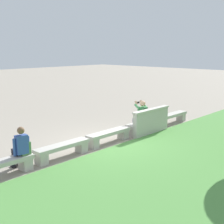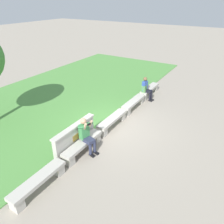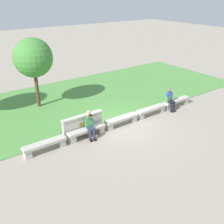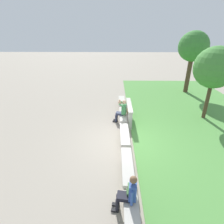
{
  "view_description": "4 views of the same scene",
  "coord_description": "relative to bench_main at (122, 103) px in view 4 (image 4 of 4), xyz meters",
  "views": [
    {
      "loc": [
        7.73,
        7.36,
        3.32
      ],
      "look_at": [
        -0.86,
        -0.64,
        0.93
      ],
      "focal_mm": 50.0,
      "sensor_mm": 36.0,
      "label": 1
    },
    {
      "loc": [
        -7.01,
        -4.25,
        5.06
      ],
      "look_at": [
        -0.59,
        -0.34,
        1.09
      ],
      "focal_mm": 35.0,
      "sensor_mm": 36.0,
      "label": 2
    },
    {
      "loc": [
        -7.38,
        -9.43,
        6.3
      ],
      "look_at": [
        -0.67,
        -0.1,
        0.96
      ],
      "focal_mm": 42.0,
      "sensor_mm": 36.0,
      "label": 3
    },
    {
      "loc": [
        6.85,
        -0.45,
        4.63
      ],
      "look_at": [
        -1.04,
        -0.6,
        1.01
      ],
      "focal_mm": 28.0,
      "sensor_mm": 36.0,
      "label": 4
    }
  ],
  "objects": [
    {
      "name": "backrest_wall_with_plaque",
      "position": [
        2.07,
        0.34,
        0.22
      ],
      "size": [
        2.12,
        0.24,
        1.01
      ],
      "color": "#B7B2A8",
      "rests_on": "ground"
    },
    {
      "name": "bench_main",
      "position": [
        0.0,
        0.0,
        0.0
      ],
      "size": [
        1.91,
        0.4,
        0.45
      ],
      "color": "#B7B2A8",
      "rests_on": "ground"
    },
    {
      "name": "tree_left_background",
      "position": [
        1.61,
        4.78,
        2.62
      ],
      "size": [
        2.18,
        2.18,
        4.03
      ],
      "color": "#4C3826",
      "rests_on": "ground"
    },
    {
      "name": "grass_strip",
      "position": [
        4.14,
        4.38,
        -0.28
      ],
      "size": [
        22.19,
        8.0,
        0.03
      ],
      "primitive_type": "cube",
      "color": "#518E42",
      "rests_on": "ground"
    },
    {
      "name": "person_photographer",
      "position": [
        2.22,
        -0.08,
        0.44
      ],
      "size": [
        0.53,
        0.77,
        1.32
      ],
      "color": "black",
      "rests_on": "ground"
    },
    {
      "name": "ground_plane",
      "position": [
        4.14,
        0.0,
        -0.3
      ],
      "size": [
        80.0,
        80.0,
        0.0
      ],
      "primitive_type": "plane",
      "color": "gray"
    },
    {
      "name": "backpack",
      "position": [
        7.52,
        0.02,
        0.33
      ],
      "size": [
        0.28,
        0.24,
        0.43
      ],
      "color": "#4C7F47",
      "rests_on": "bench_end"
    },
    {
      "name": "tree_behind_wall",
      "position": [
        -3.3,
        5.49,
        3.28
      ],
      "size": [
        2.25,
        2.25,
        4.77
      ],
      "color": "#4C3826",
      "rests_on": "ground"
    },
    {
      "name": "person_distant",
      "position": [
        7.6,
        -0.07,
        0.37
      ],
      "size": [
        0.48,
        0.7,
        1.26
      ],
      "color": "black",
      "rests_on": "ground"
    },
    {
      "name": "bench_near",
      "position": [
        2.07,
        0.0,
        0.0
      ],
      "size": [
        1.91,
        0.4,
        0.45
      ],
      "color": "#B7B2A8",
      "rests_on": "ground"
    },
    {
      "name": "bench_mid",
      "position": [
        4.14,
        0.0,
        0.0
      ],
      "size": [
        1.91,
        0.4,
        0.45
      ],
      "color": "#B7B2A8",
      "rests_on": "ground"
    },
    {
      "name": "bench_far",
      "position": [
        6.21,
        0.0,
        0.0
      ],
      "size": [
        1.91,
        0.4,
        0.45
      ],
      "color": "#B7B2A8",
      "rests_on": "ground"
    }
  ]
}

